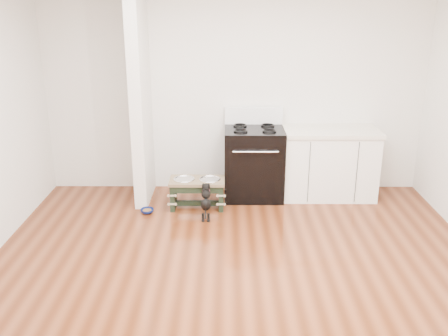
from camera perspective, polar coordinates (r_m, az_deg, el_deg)
ground at (r=4.75m, az=1.56°, el=-13.03°), size 5.00×5.00×0.00m
room_shell at (r=4.12m, az=1.76°, el=6.42°), size 5.00×5.00×5.00m
partition_wall at (r=6.33m, az=-9.53°, el=8.10°), size 0.15×0.80×2.70m
oven_range at (r=6.52m, az=3.42°, el=0.73°), size 0.76×0.69×1.14m
cabinet_run at (r=6.67m, az=11.84°, el=0.54°), size 1.24×0.64×0.91m
dog_feeder at (r=6.22m, az=-3.09°, el=-2.26°), size 0.68×0.36×0.39m
puppy at (r=5.93m, az=-2.08°, el=-3.72°), size 0.12×0.35×0.42m
floor_bowl at (r=6.22m, az=-8.78°, el=-4.88°), size 0.18×0.18×0.05m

